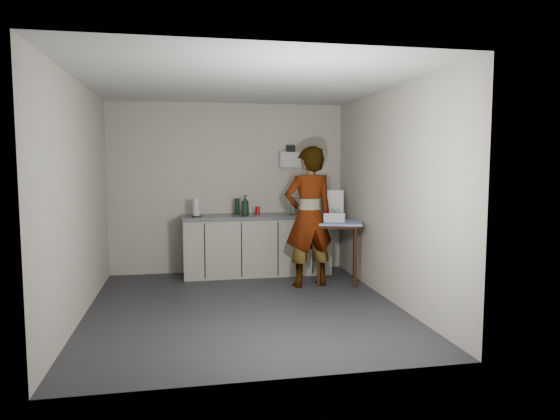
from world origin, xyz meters
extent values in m
plane|color=#2D2C32|center=(0.00, 0.00, 0.00)|extent=(4.00, 4.00, 0.00)
cube|color=beige|center=(0.00, 1.99, 1.30)|extent=(3.60, 0.02, 2.60)
cube|color=beige|center=(1.79, 0.00, 1.30)|extent=(0.02, 4.00, 2.60)
cube|color=beige|center=(-1.79, 0.00, 1.30)|extent=(0.02, 4.00, 2.60)
cube|color=silver|center=(0.00, 0.00, 2.60)|extent=(3.60, 4.00, 0.01)
cube|color=black|center=(0.40, 1.70, 0.04)|extent=(2.20, 0.52, 0.08)
cube|color=#BCB9A7|center=(0.40, 1.70, 0.43)|extent=(2.20, 0.58, 0.86)
cube|color=#4F515A|center=(0.40, 1.70, 0.89)|extent=(2.24, 0.62, 0.05)
cube|color=black|center=(-0.40, 1.41, 0.43)|extent=(0.02, 0.01, 0.80)
cube|color=black|center=(0.13, 1.41, 0.43)|extent=(0.02, 0.01, 0.80)
cube|color=black|center=(0.67, 1.41, 0.43)|extent=(0.01, 0.01, 0.80)
cube|color=black|center=(1.20, 1.41, 0.43)|extent=(0.02, 0.01, 0.80)
cube|color=silver|center=(1.00, 1.92, 1.75)|extent=(0.42, 0.16, 0.24)
cube|color=silver|center=(1.00, 1.97, 1.61)|extent=(0.30, 0.06, 0.04)
cube|color=black|center=(0.95, 1.83, 1.91)|extent=(0.14, 0.02, 0.10)
cylinder|color=#3A1A0D|center=(1.12, 0.81, 0.40)|extent=(0.04, 0.04, 0.81)
cylinder|color=#3A1A0D|center=(1.60, 0.65, 0.40)|extent=(0.04, 0.04, 0.81)
cylinder|color=#3A1A0D|center=(1.28, 1.28, 0.40)|extent=(0.04, 0.04, 0.81)
cylinder|color=#3A1A0D|center=(1.75, 1.12, 0.40)|extent=(0.04, 0.04, 0.81)
cube|color=#3A1A0D|center=(1.44, 0.96, 0.83)|extent=(0.75, 0.75, 0.04)
cube|color=#1B43A7|center=(1.44, 0.96, 0.86)|extent=(0.86, 0.86, 0.03)
imported|color=#B2A593|center=(0.99, 0.85, 0.96)|extent=(0.77, 0.57, 1.92)
imported|color=black|center=(0.21, 1.63, 1.06)|extent=(0.15, 0.15, 0.31)
cylinder|color=red|center=(0.41, 1.71, 0.97)|extent=(0.07, 0.07, 0.13)
cylinder|color=black|center=(0.11, 1.77, 1.04)|extent=(0.07, 0.07, 0.25)
cylinder|color=black|center=(-0.50, 1.63, 0.92)|extent=(0.15, 0.15, 0.01)
cylinder|color=silver|center=(-0.50, 1.63, 1.05)|extent=(0.10, 0.10, 0.25)
cube|color=silver|center=(1.05, 1.71, 0.92)|extent=(0.38, 0.29, 0.02)
cylinder|color=silver|center=(0.88, 1.58, 1.05)|extent=(0.01, 0.01, 0.25)
cylinder|color=silver|center=(1.22, 1.58, 1.05)|extent=(0.01, 0.01, 0.25)
cylinder|color=silver|center=(0.88, 1.83, 1.05)|extent=(0.01, 0.01, 0.25)
cylinder|color=silver|center=(1.22, 1.83, 1.05)|extent=(0.01, 0.01, 0.25)
cylinder|color=silver|center=(0.95, 1.71, 1.03)|extent=(0.05, 0.21, 0.21)
cylinder|color=silver|center=(1.03, 1.71, 1.03)|extent=(0.05, 0.21, 0.21)
cylinder|color=silver|center=(1.11, 1.71, 1.03)|extent=(0.05, 0.21, 0.21)
cube|color=silver|center=(1.39, 0.99, 0.88)|extent=(0.36, 0.36, 0.01)
cube|color=silver|center=(1.35, 0.85, 0.94)|extent=(0.30, 0.08, 0.11)
cube|color=silver|center=(1.42, 1.13, 0.94)|extent=(0.30, 0.08, 0.11)
cube|color=silver|center=(1.25, 1.02, 0.94)|extent=(0.08, 0.30, 0.11)
cube|color=silver|center=(1.53, 0.96, 0.94)|extent=(0.08, 0.30, 0.11)
cube|color=silver|center=(1.42, 1.14, 1.15)|extent=(0.30, 0.08, 0.30)
cylinder|color=silver|center=(1.39, 0.99, 0.94)|extent=(0.20, 0.20, 0.11)
sphere|color=#F45A89|center=(1.33, 0.97, 1.02)|extent=(0.07, 0.07, 0.07)
sphere|color=#5AA4F4|center=(1.43, 0.94, 1.02)|extent=(0.07, 0.07, 0.07)
sphere|color=#4FC176|center=(1.40, 1.04, 1.02)|extent=(0.07, 0.07, 0.07)
sphere|color=#F45A89|center=(1.35, 1.05, 1.02)|extent=(0.07, 0.07, 0.07)
camera|label=1|loc=(-0.68, -5.72, 1.72)|focal=32.00mm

